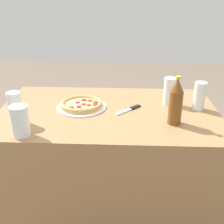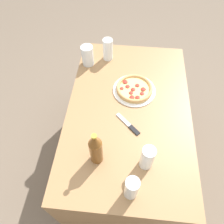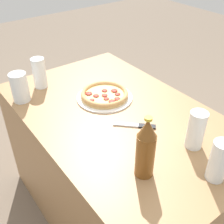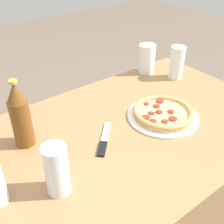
{
  "view_description": "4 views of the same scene",
  "coord_description": "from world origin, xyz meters",
  "views": [
    {
      "loc": [
        -0.09,
        1.41,
        1.32
      ],
      "look_at": [
        -0.03,
        0.1,
        0.74
      ],
      "focal_mm": 45.0,
      "sensor_mm": 36.0,
      "label": 1
    },
    {
      "loc": [
        -0.79,
        0.03,
        1.78
      ],
      "look_at": [
        -0.07,
        0.1,
        0.76
      ],
      "focal_mm": 35.0,
      "sensor_mm": 36.0,
      "label": 2
    },
    {
      "loc": [
        -0.82,
        0.65,
        1.45
      ],
      "look_at": [
        -0.02,
        0.05,
        0.75
      ],
      "focal_mm": 45.0,
      "sensor_mm": 36.0,
      "label": 3
    },
    {
      "loc": [
        -0.55,
        -0.62,
        1.33
      ],
      "look_at": [
        -0.03,
        0.06,
        0.76
      ],
      "focal_mm": 45.0,
      "sensor_mm": 36.0,
      "label": 4
    }
  ],
  "objects": [
    {
      "name": "ground_plane",
      "position": [
        0.0,
        0.0,
        0.0
      ],
      "size": [
        8.0,
        8.0,
        0.0
      ],
      "primitive_type": "plane",
      "color": "#6B5B4C"
    },
    {
      "name": "table",
      "position": [
        0.0,
        0.0,
        0.35
      ],
      "size": [
        1.2,
        0.75,
        0.71
      ],
      "color": "#997047",
      "rests_on": "ground_plane"
    },
    {
      "name": "pizza_pepperoni",
      "position": [
        0.15,
        -0.03,
        0.72
      ],
      "size": [
        0.28,
        0.28,
        0.04
      ],
      "color": "white",
      "rests_on": "table"
    },
    {
      "name": "glass_cola",
      "position": [
        0.44,
        0.18,
        0.78
      ],
      "size": [
        0.07,
        0.07,
        0.16
      ],
      "color": "white",
      "rests_on": "table"
    },
    {
      "name": "glass_iced_tea",
      "position": [
        0.37,
        0.31,
        0.77
      ],
      "size": [
        0.08,
        0.08,
        0.14
      ],
      "color": "white",
      "rests_on": "table"
    },
    {
      "name": "glass_lemonade",
      "position": [
        -0.34,
        -0.1,
        0.78
      ],
      "size": [
        0.07,
        0.07,
        0.16
      ],
      "color": "white",
      "rests_on": "table"
    },
    {
      "name": "glass_red_wine",
      "position": [
        -0.5,
        -0.03,
        0.78
      ],
      "size": [
        0.06,
        0.06,
        0.16
      ],
      "color": "white",
      "rests_on": "table"
    },
    {
      "name": "beer_bottle",
      "position": [
        -0.34,
        0.15,
        0.82
      ],
      "size": [
        0.07,
        0.07,
        0.24
      ],
      "color": "brown",
      "rests_on": "table"
    },
    {
      "name": "knife",
      "position": [
        -0.12,
        -0.0,
        0.71
      ],
      "size": [
        0.14,
        0.15,
        0.01
      ],
      "color": "black",
      "rests_on": "table"
    }
  ]
}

